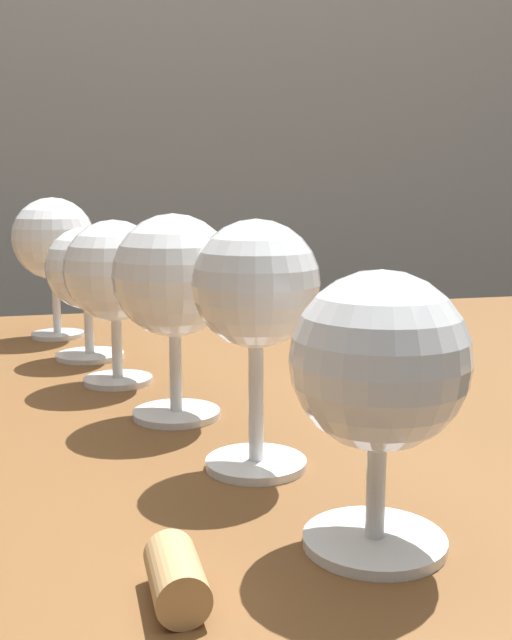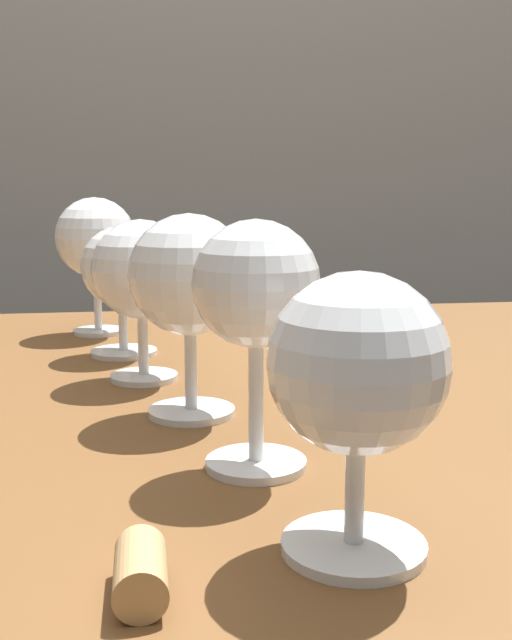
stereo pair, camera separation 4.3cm
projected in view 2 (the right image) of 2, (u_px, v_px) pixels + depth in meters
name	position (u px, v px, depth m)	size (l,w,h in m)	color
back_wall	(210.00, 13.00, 1.65)	(5.00, 0.08, 2.60)	gray
dining_table	(335.00, 487.00, 0.66)	(1.36, 0.84, 0.75)	brown
wine_glass_port	(358.00, 372.00, 0.33)	(0.08, 0.08, 0.13)	white
wine_glass_white	(256.00, 290.00, 0.43)	(0.07, 0.07, 0.15)	white
wine_glass_chardonnay	(190.00, 279.00, 0.53)	(0.09, 0.09, 0.15)	white
wine_glass_pinot	(141.00, 272.00, 0.64)	(0.08, 0.08, 0.14)	white
wine_glass_amber	(121.00, 269.00, 0.74)	(0.08, 0.08, 0.13)	white
wine_glass_merlot	(95.00, 239.00, 0.85)	(0.09, 0.09, 0.16)	white
cork	(141.00, 572.00, 0.30)	(0.02, 0.02, 0.04)	tan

